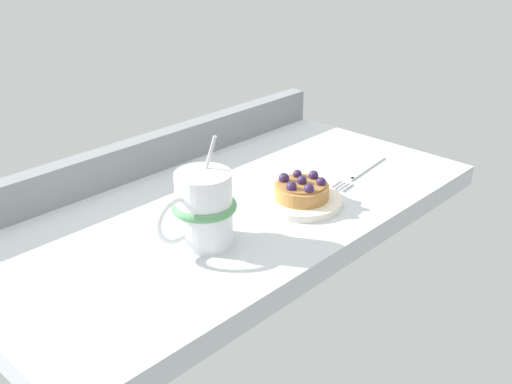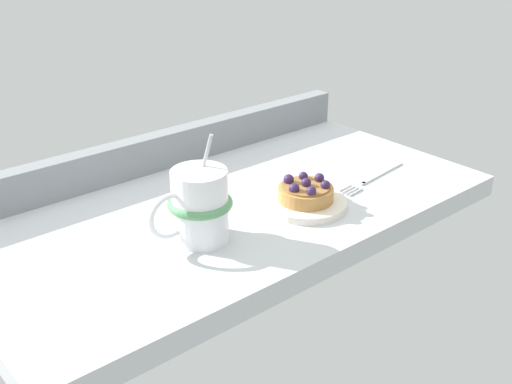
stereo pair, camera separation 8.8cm
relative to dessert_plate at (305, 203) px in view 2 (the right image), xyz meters
The scene contains 6 objects.
ground_plane 11.59cm from the dessert_plate, 133.37° to the left, with size 80.85×41.63×3.46cm, color silver.
window_rail_back 28.69cm from the dessert_plate, 105.84° to the left, with size 79.23×3.16×6.24cm, color gray.
dessert_plate is the anchor object (origin of this frame).
raspberry_tart 2.02cm from the dessert_plate, behind, with size 8.42×8.42×3.70cm.
coffee_mug 18.90cm from the dessert_plate, behind, with size 12.58×8.91×15.14cm.
dessert_fork 15.98cm from the dessert_plate, ahead, with size 17.29×3.64×0.60cm.
Camera 2 is at (-52.73, -68.13, 42.56)cm, focal length 43.45 mm.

